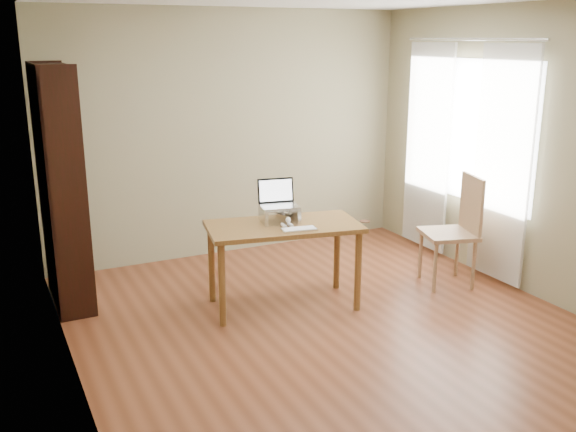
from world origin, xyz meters
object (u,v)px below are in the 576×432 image
object	(u,v)px
desk	(284,236)
keyboard	(299,229)
chair	(456,225)
bookshelf	(62,187)
cat	(279,214)
laptop	(277,199)

from	to	relation	value
desk	keyboard	world-z (taller)	keyboard
keyboard	chair	xyz separation A→B (m)	(1.67, -0.00, -0.18)
bookshelf	keyboard	size ratio (longest dim) A/B	6.71
cat	desk	bearing A→B (deg)	-88.59
bookshelf	laptop	distance (m)	1.85
desk	bookshelf	bearing A→B (deg)	161.21
bookshelf	cat	bearing A→B (deg)	-26.22
bookshelf	desk	world-z (taller)	bookshelf
bookshelf	chair	bearing A→B (deg)	-18.94
bookshelf	cat	world-z (taller)	bookshelf
bookshelf	desk	xyz separation A→B (m)	(1.67, -0.94, -0.41)
laptop	chair	xyz separation A→B (m)	(1.71, -0.36, -0.36)
laptop	chair	bearing A→B (deg)	-1.29
chair	cat	bearing A→B (deg)	-174.07
bookshelf	laptop	xyz separation A→B (m)	(1.67, -0.80, -0.11)
bookshelf	chair	world-z (taller)	bookshelf
chair	bookshelf	bearing A→B (deg)	178.06
keyboard	chair	world-z (taller)	chair
chair	desk	bearing A→B (deg)	-170.39
laptop	cat	size ratio (longest dim) A/B	0.74
desk	cat	size ratio (longest dim) A/B	2.92
laptop	chair	distance (m)	1.78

